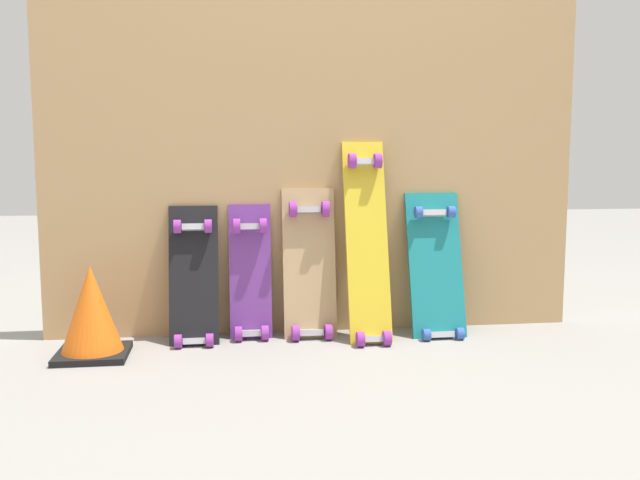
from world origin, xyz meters
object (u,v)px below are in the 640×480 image
Objects in this scene: skateboard_purple at (251,279)px; traffic_cone at (91,312)px; skateboard_natural at (310,271)px; skateboard_teal at (436,273)px; skateboard_black at (194,284)px; skateboard_yellow at (367,249)px.

traffic_cone is (-0.59, -0.20, -0.07)m from skateboard_purple.
skateboard_natural reaches higher than skateboard_teal.
skateboard_purple is 0.90× the size of skateboard_natural.
skateboard_purple is 0.76m from skateboard_teal.
skateboard_black is 0.98m from skateboard_teal.
skateboard_yellow is 0.32m from skateboard_teal.
skateboard_natural reaches higher than traffic_cone.
skateboard_purple is 0.70× the size of skateboard_yellow.
skateboard_purple reaches higher than skateboard_black.
skateboard_yellow reaches higher than skateboard_teal.
traffic_cone is (-1.35, -0.15, -0.09)m from skateboard_teal.
skateboard_natural is 1.96× the size of traffic_cone.
skateboard_teal is at bearing 5.00° from skateboard_yellow.
skateboard_yellow reaches higher than skateboard_black.
skateboard_purple is 0.92× the size of skateboard_teal.
skateboard_yellow is at bearing -175.00° from skateboard_teal.
skateboard_natural reaches higher than skateboard_black.
skateboard_yellow is at bearing 6.90° from traffic_cone.
skateboard_purple is at bearing 9.47° from skateboard_black.
skateboard_teal is at bearing -3.98° from skateboard_natural.
skateboard_teal is (0.76, -0.05, 0.01)m from skateboard_purple.
traffic_cone is at bearing -155.65° from skateboard_black.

